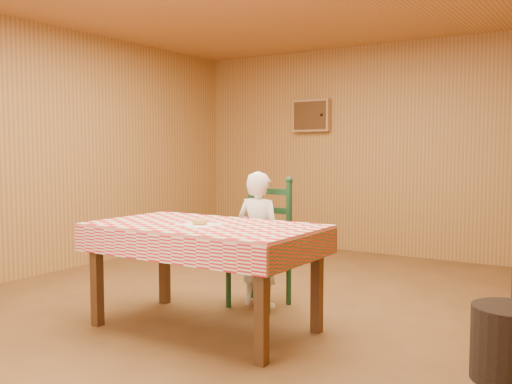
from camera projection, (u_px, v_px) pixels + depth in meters
ground at (243, 309)px, 4.67m from camera, size 6.00×6.00×0.00m
cabin_walls at (276, 90)px, 4.98m from camera, size 5.10×6.05×2.65m
dining_table at (205, 235)px, 4.10m from camera, size 1.66×0.96×0.77m
ladder_chair at (262, 245)px, 4.78m from camera, size 0.44×0.40×1.08m
seated_child at (259, 239)px, 4.73m from camera, size 0.41×0.27×1.12m
napkin at (200, 225)px, 4.06m from camera, size 0.28×0.28×0.00m
donut at (200, 222)px, 4.05m from camera, size 0.12×0.12×0.04m
storage_bin at (510, 344)px, 3.21m from camera, size 0.47×0.47×0.42m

